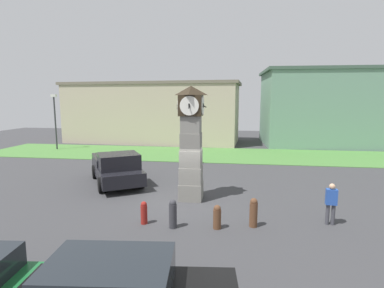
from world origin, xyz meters
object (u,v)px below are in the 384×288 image
object	(u,v)px
bollard_far_row	(173,214)
street_lamp_near_road	(55,117)
clock_tower	(191,144)
bollard_near_tower	(254,212)
pickup_truck	(116,167)
pedestrian_near_bench	(193,151)
bollard_end_row	(144,212)
pedestrian_by_cars	(331,201)
bollard_mid_row	(217,217)

from	to	relation	value
bollard_far_row	street_lamp_near_road	world-z (taller)	street_lamp_near_road
clock_tower	bollard_near_tower	xyz separation A→B (m)	(2.77, -2.82, -2.13)
street_lamp_near_road	pickup_truck	bearing A→B (deg)	-45.42
clock_tower	pedestrian_near_bench	distance (m)	8.06
street_lamp_near_road	bollard_end_row	bearing A→B (deg)	-49.32
bollard_near_tower	street_lamp_near_road	world-z (taller)	street_lamp_near_road
pickup_truck	pedestrian_near_bench	distance (m)	6.68
pedestrian_near_bench	pedestrian_by_cars	distance (m)	12.04
bollard_far_row	bollard_end_row	xyz separation A→B (m)	(-1.17, 0.20, -0.10)
pedestrian_by_cars	street_lamp_near_road	distance (m)	25.38
street_lamp_near_road	clock_tower	bearing A→B (deg)	-40.21
bollard_near_tower	bollard_mid_row	world-z (taller)	bollard_near_tower
bollard_near_tower	pickup_truck	bearing A→B (deg)	145.93
bollard_far_row	clock_tower	bearing A→B (deg)	86.61
bollard_far_row	pedestrian_near_bench	size ratio (longest dim) A/B	0.64
pickup_truck	pedestrian_by_cars	xyz separation A→B (m)	(10.30, -4.40, -0.02)
bollard_far_row	bollard_mid_row	bearing A→B (deg)	5.51
bollard_end_row	pedestrian_near_bench	world-z (taller)	pedestrian_near_bench
bollard_end_row	street_lamp_near_road	xyz separation A→B (m)	(-13.48, 15.68, 2.65)
clock_tower	pickup_truck	size ratio (longest dim) A/B	0.95
clock_tower	bollard_mid_row	xyz separation A→B (m)	(1.43, -3.17, -2.23)
bollard_near_tower	bollard_mid_row	bearing A→B (deg)	-164.98
clock_tower	bollard_far_row	distance (m)	3.97
bollard_mid_row	pedestrian_near_bench	distance (m)	11.26
clock_tower	pedestrian_by_cars	distance (m)	6.34
bollard_mid_row	pickup_truck	xyz separation A→B (m)	(-6.06, 5.36, 0.48)
bollard_far_row	bollard_end_row	size ratio (longest dim) A/B	1.22
clock_tower	pedestrian_by_cars	size ratio (longest dim) A/B	3.32
clock_tower	pickup_truck	distance (m)	5.41
clock_tower	street_lamp_near_road	world-z (taller)	clock_tower
bollard_mid_row	street_lamp_near_road	bearing A→B (deg)	135.99
pedestrian_by_cars	bollard_far_row	bearing A→B (deg)	-169.19
bollard_far_row	pickup_truck	bearing A→B (deg)	128.78
bollard_end_row	pedestrian_by_cars	xyz separation A→B (m)	(7.04, 0.92, 0.47)
bollard_mid_row	street_lamp_near_road	world-z (taller)	street_lamp_near_road
bollard_mid_row	street_lamp_near_road	xyz separation A→B (m)	(-16.28, 15.73, 2.64)
bollard_end_row	street_lamp_near_road	world-z (taller)	street_lamp_near_road
bollard_end_row	street_lamp_near_road	size ratio (longest dim) A/B	0.17
bollard_far_row	pedestrian_near_bench	bearing A→B (deg)	94.20
clock_tower	bollard_near_tower	world-z (taller)	clock_tower
bollard_near_tower	bollard_end_row	xyz separation A→B (m)	(-4.13, -0.31, -0.11)
clock_tower	pedestrian_by_cars	world-z (taller)	clock_tower
bollard_near_tower	bollard_end_row	size ratio (longest dim) A/B	1.26
bollard_far_row	pedestrian_by_cars	bearing A→B (deg)	10.81
clock_tower	bollard_far_row	xyz separation A→B (m)	(-0.20, -3.33, -2.14)
pickup_truck	street_lamp_near_road	bearing A→B (deg)	134.58
bollard_end_row	street_lamp_near_road	bearing A→B (deg)	130.68
street_lamp_near_road	bollard_near_tower	bearing A→B (deg)	-41.11
pedestrian_near_bench	street_lamp_near_road	world-z (taller)	street_lamp_near_road
pedestrian_near_bench	street_lamp_near_road	size ratio (longest dim) A/B	0.32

